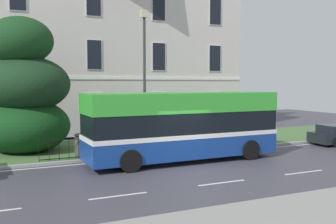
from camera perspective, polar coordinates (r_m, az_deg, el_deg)
The scene contains 7 objects.
ground_plane at distance 17.33m, azimuth 2.45°, elevation -8.09°, with size 60.00×56.00×0.18m.
georgian_townhouse at distance 32.18m, azimuth -9.03°, elevation 9.95°, with size 19.09×10.66×13.44m.
iron_verge_railing at distance 20.37m, azimuth 0.80°, elevation -4.38°, with size 13.58×0.04×0.97m.
evergreen_tree at distance 21.30m, azimuth -20.36°, elevation 2.49°, with size 4.55×4.62×7.05m.
single_decker_bus at distance 18.27m, azimuth 2.26°, elevation -1.97°, with size 9.38×2.71×3.25m.
street_lamp_post at distance 20.19m, azimuth -3.50°, elevation 5.93°, with size 0.36×0.24×7.31m.
litter_bin at distance 19.15m, azimuth -12.86°, elevation -4.80°, with size 0.55×0.55×1.17m.
Camera 1 is at (-7.69, -13.79, 3.73)m, focal length 41.23 mm.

